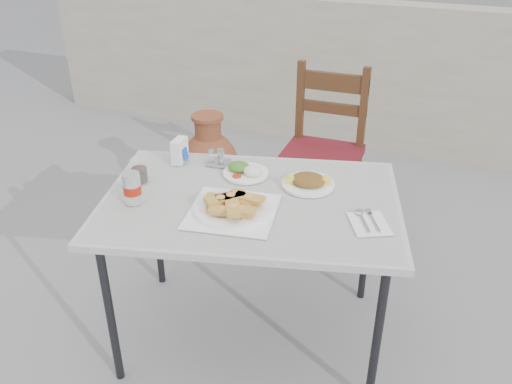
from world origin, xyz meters
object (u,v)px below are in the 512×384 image
at_px(cafe_table, 251,209).
at_px(chair, 323,152).
at_px(salad_chopped_plate, 308,181).
at_px(terracotta_urn, 210,168).
at_px(cola_glass, 139,172).
at_px(condiment_caddy, 218,159).
at_px(salad_rice_plate, 245,171).
at_px(soda_can, 132,188).
at_px(napkin_holder, 180,151).
at_px(pide_plate, 232,205).

height_order(cafe_table, chair, chair).
relative_size(salad_chopped_plate, terracotta_urn, 0.34).
relative_size(cola_glass, condiment_caddy, 0.93).
bearing_deg(salad_rice_plate, condiment_caddy, 162.20).
distance_m(soda_can, cola_glass, 0.20).
xyz_separation_m(salad_chopped_plate, condiment_caddy, (-0.47, 0.05, 0.01)).
relative_size(cafe_table, condiment_caddy, 12.22).
distance_m(napkin_holder, terracotta_urn, 0.99).
bearing_deg(napkin_holder, condiment_caddy, 10.79).
height_order(salad_rice_plate, soda_can, soda_can).
distance_m(pide_plate, napkin_holder, 0.55).
relative_size(soda_can, condiment_caddy, 1.14).
bearing_deg(terracotta_urn, salad_chopped_plate, -41.30).
bearing_deg(condiment_caddy, soda_can, -110.29).
xyz_separation_m(cafe_table, chair, (0.03, 1.09, -0.18)).
distance_m(cola_glass, napkin_holder, 0.26).
relative_size(cola_glass, terracotta_urn, 0.16).
bearing_deg(chair, terracotta_urn, -175.46).
relative_size(salad_rice_plate, cola_glass, 1.93).
bearing_deg(salad_chopped_plate, terracotta_urn, 138.70).
distance_m(salad_chopped_plate, cola_glass, 0.77).
bearing_deg(cola_glass, pide_plate, -10.03).
height_order(cola_glass, chair, chair).
xyz_separation_m(salad_rice_plate, soda_can, (-0.34, -0.42, 0.05)).
distance_m(cola_glass, chair, 1.29).
bearing_deg(cola_glass, salad_chopped_plate, 18.85).
distance_m(salad_chopped_plate, napkin_holder, 0.66).
xyz_separation_m(cafe_table, cola_glass, (-0.53, -0.04, 0.10)).
bearing_deg(chair, cafe_table, -93.08).
distance_m(salad_rice_plate, cola_glass, 0.49).
bearing_deg(pide_plate, cola_glass, 169.97).
bearing_deg(cola_glass, salad_rice_plate, 30.07).
xyz_separation_m(condiment_caddy, terracotta_urn, (-0.44, 0.75, -0.48)).
bearing_deg(pide_plate, napkin_holder, 142.09).
xyz_separation_m(soda_can, condiment_caddy, (0.18, 0.47, -0.04)).
distance_m(cafe_table, napkin_holder, 0.52).
relative_size(pide_plate, napkin_holder, 3.49).
bearing_deg(soda_can, pide_plate, 11.67).
bearing_deg(salad_chopped_plate, condiment_caddy, 174.15).
distance_m(salad_rice_plate, condiment_caddy, 0.17).
xyz_separation_m(salad_chopped_plate, chair, (-0.17, 0.88, -0.26)).
height_order(soda_can, condiment_caddy, soda_can).
bearing_deg(condiment_caddy, pide_plate, -57.20).
xyz_separation_m(napkin_holder, terracotta_urn, (-0.26, 0.80, -0.51)).
xyz_separation_m(cola_glass, napkin_holder, (0.07, 0.25, 0.01)).
bearing_deg(soda_can, terracotta_urn, 102.29).
height_order(pide_plate, salad_rice_plate, pide_plate).
distance_m(chair, terracotta_urn, 0.78).
relative_size(condiment_caddy, chair, 0.11).
relative_size(salad_rice_plate, chair, 0.20).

